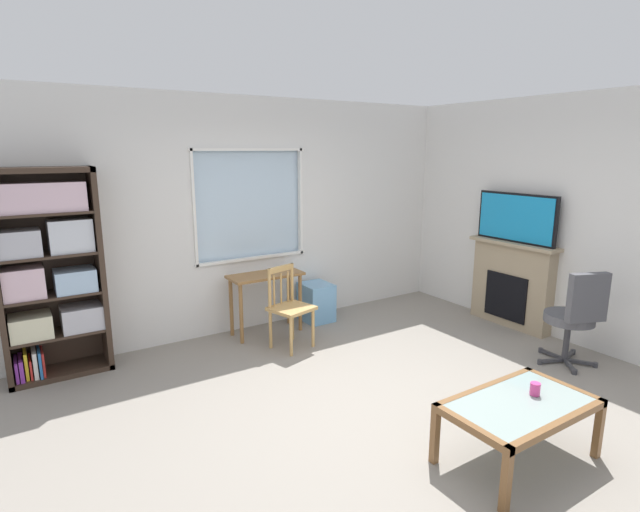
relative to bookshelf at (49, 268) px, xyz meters
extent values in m
cube|color=gray|center=(2.15, -2.22, -1.07)|extent=(6.57, 5.92, 0.02)
cube|color=silver|center=(2.15, 0.24, -0.64)|extent=(5.57, 0.12, 0.84)
cube|color=silver|center=(2.15, 0.24, 1.39)|extent=(5.57, 0.12, 0.59)
cube|color=silver|center=(0.42, 0.24, 0.44)|extent=(2.10, 0.12, 1.31)
cube|color=silver|center=(3.88, 0.24, 0.44)|extent=(2.11, 0.12, 1.31)
cube|color=silver|center=(2.15, 0.25, 0.44)|extent=(1.36, 0.02, 1.31)
cube|color=white|center=(2.15, 0.18, -0.20)|extent=(1.42, 0.06, 0.03)
cube|color=white|center=(2.15, 0.18, 1.08)|extent=(1.42, 0.06, 0.03)
cube|color=white|center=(1.47, 0.18, 0.44)|extent=(0.03, 0.06, 1.31)
cube|color=white|center=(2.83, 0.18, 0.44)|extent=(0.03, 0.06, 1.31)
cube|color=silver|center=(4.99, -2.22, 0.31)|extent=(0.12, 5.12, 2.74)
cube|color=#38281E|center=(0.43, -0.01, -0.06)|extent=(0.05, 0.38, 1.99)
cube|color=#38281E|center=(0.01, -0.01, 0.91)|extent=(0.90, 0.38, 0.05)
cube|color=#38281E|center=(0.01, -0.01, -1.03)|extent=(0.90, 0.38, 0.05)
cube|color=#38281E|center=(0.01, 0.17, -0.06)|extent=(0.90, 0.02, 1.99)
cube|color=#38281E|center=(0.01, -0.01, -0.65)|extent=(0.85, 0.36, 0.02)
cube|color=#38281E|center=(0.01, -0.01, -0.26)|extent=(0.85, 0.36, 0.02)
cube|color=#38281E|center=(0.01, -0.01, 0.13)|extent=(0.85, 0.36, 0.02)
cube|color=#38281E|center=(0.01, -0.01, 0.52)|extent=(0.85, 0.36, 0.02)
cube|color=beige|center=(-0.21, -0.02, -0.53)|extent=(0.35, 0.31, 0.22)
cube|color=#B2B2BC|center=(0.23, -0.02, -0.52)|extent=(0.37, 0.31, 0.23)
cube|color=beige|center=(-0.22, -0.02, -0.10)|extent=(0.34, 0.29, 0.29)
cube|color=#9EBCDB|center=(0.20, -0.02, -0.14)|extent=(0.35, 0.31, 0.21)
cube|color=#B2B2BC|center=(-0.21, -0.02, 0.26)|extent=(0.34, 0.30, 0.24)
cube|color=silver|center=(0.21, -0.02, 0.30)|extent=(0.37, 0.28, 0.31)
cube|color=beige|center=(0.00, -0.02, 0.66)|extent=(0.73, 0.29, 0.27)
cube|color=purple|center=(-0.37, -0.03, -0.91)|extent=(0.03, 0.28, 0.20)
cube|color=purple|center=(-0.33, -0.03, -0.91)|extent=(0.03, 0.28, 0.20)
cube|color=yellow|center=(-0.28, -0.03, -0.88)|extent=(0.03, 0.23, 0.26)
cube|color=red|center=(-0.25, -0.03, -0.92)|extent=(0.02, 0.24, 0.18)
cube|color=white|center=(-0.21, -0.03, -0.88)|extent=(0.04, 0.27, 0.26)
cube|color=#286BB2|center=(-0.17, -0.03, -0.88)|extent=(0.02, 0.30, 0.26)
cube|color=red|center=(-0.15, -0.03, -0.89)|extent=(0.02, 0.25, 0.24)
cube|color=olive|center=(2.18, -0.11, -0.35)|extent=(0.86, 0.38, 0.03)
cylinder|color=olive|center=(1.80, -0.25, -0.71)|extent=(0.04, 0.04, 0.69)
cylinder|color=olive|center=(2.56, -0.25, -0.71)|extent=(0.04, 0.04, 0.69)
cylinder|color=olive|center=(1.80, 0.04, -0.71)|extent=(0.04, 0.04, 0.69)
cylinder|color=olive|center=(2.56, 0.04, -0.71)|extent=(0.04, 0.04, 0.69)
cube|color=tan|center=(2.22, -0.66, -0.61)|extent=(0.51, 0.50, 0.04)
cylinder|color=tan|center=(2.09, -0.86, -0.84)|extent=(0.04, 0.04, 0.43)
cylinder|color=tan|center=(2.42, -0.77, -0.84)|extent=(0.04, 0.04, 0.43)
cylinder|color=tan|center=(2.01, -0.55, -0.84)|extent=(0.04, 0.04, 0.43)
cylinder|color=tan|center=(2.34, -0.46, -0.84)|extent=(0.04, 0.04, 0.43)
cylinder|color=tan|center=(2.01, -0.55, -0.38)|extent=(0.04, 0.04, 0.45)
cylinder|color=tan|center=(2.34, -0.46, -0.38)|extent=(0.04, 0.04, 0.45)
cube|color=tan|center=(2.17, -0.50, -0.19)|extent=(0.36, 0.13, 0.06)
cylinder|color=tan|center=(2.07, -0.53, -0.41)|extent=(0.02, 0.02, 0.35)
cylinder|color=tan|center=(2.17, -0.50, -0.41)|extent=(0.02, 0.02, 0.35)
cylinder|color=tan|center=(2.27, -0.47, -0.41)|extent=(0.02, 0.02, 0.35)
cube|color=#72ADDB|center=(2.91, -0.06, -0.82)|extent=(0.35, 0.40, 0.48)
cube|color=tan|center=(4.84, -1.49, -0.55)|extent=(0.18, 1.04, 1.01)
cube|color=black|center=(4.75, -1.49, -0.68)|extent=(0.03, 0.57, 0.56)
cube|color=tan|center=(4.82, -1.49, -0.03)|extent=(0.26, 1.14, 0.04)
cube|color=black|center=(4.82, -1.49, 0.29)|extent=(0.05, 1.04, 0.58)
cube|color=#198CCC|center=(4.80, -1.49, 0.29)|extent=(0.01, 0.99, 0.53)
cylinder|color=#4C4C51|center=(4.38, -2.51, -0.58)|extent=(0.48, 0.48, 0.09)
cube|color=#4C4C51|center=(4.30, -2.71, -0.30)|extent=(0.40, 0.22, 0.48)
cylinder|color=#38383D|center=(4.38, -2.51, -0.82)|extent=(0.06, 0.06, 0.42)
cube|color=#38383D|center=(4.26, -2.46, -1.03)|extent=(0.27, 0.14, 0.03)
cylinder|color=#38383D|center=(4.13, -2.40, -1.03)|extent=(0.05, 0.05, 0.05)
cube|color=#38383D|center=(4.29, -2.62, -1.03)|extent=(0.21, 0.24, 0.03)
cylinder|color=#38383D|center=(4.20, -2.72, -1.03)|extent=(0.05, 0.05, 0.05)
cube|color=#38383D|center=(4.46, -2.63, -1.03)|extent=(0.18, 0.26, 0.03)
cylinder|color=#38383D|center=(4.53, -2.75, -1.03)|extent=(0.05, 0.05, 0.05)
cube|color=#38383D|center=(4.52, -2.48, -1.03)|extent=(0.28, 0.10, 0.03)
cylinder|color=#38383D|center=(4.66, -2.44, -1.03)|extent=(0.05, 0.05, 0.05)
cube|color=#38383D|center=(4.39, -2.37, -1.03)|extent=(0.06, 0.28, 0.03)
cylinder|color=#38383D|center=(4.40, -2.23, -1.03)|extent=(0.05, 0.05, 0.05)
cube|color=#8C9E99|center=(2.56, -3.25, -0.62)|extent=(0.97, 0.53, 0.02)
cube|color=brown|center=(2.56, -3.54, -0.64)|extent=(1.07, 0.05, 0.05)
cube|color=brown|center=(2.56, -2.96, -0.64)|extent=(1.07, 0.05, 0.05)
cube|color=brown|center=(2.05, -3.25, -0.64)|extent=(0.05, 0.63, 0.05)
cube|color=brown|center=(3.07, -3.25, -0.64)|extent=(0.05, 0.63, 0.05)
cube|color=brown|center=(2.05, -3.54, -0.86)|extent=(0.05, 0.05, 0.39)
cube|color=brown|center=(3.07, -3.54, -0.86)|extent=(0.05, 0.05, 0.39)
cube|color=brown|center=(2.05, -2.96, -0.86)|extent=(0.05, 0.05, 0.39)
cube|color=brown|center=(3.07, -2.96, -0.86)|extent=(0.05, 0.05, 0.39)
cylinder|color=#DB3D84|center=(2.73, -3.24, -0.57)|extent=(0.07, 0.07, 0.09)
camera|label=1|loc=(-0.26, -5.09, 1.09)|focal=27.45mm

